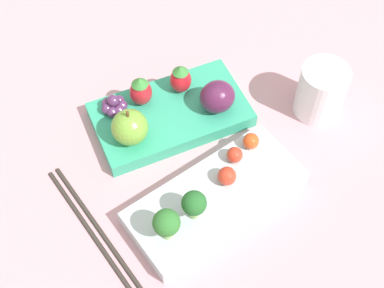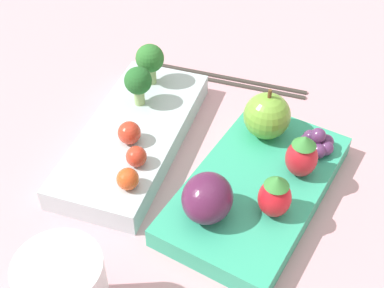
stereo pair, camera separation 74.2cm
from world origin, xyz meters
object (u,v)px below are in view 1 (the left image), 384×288
(bento_box_savoury, at_px, (216,198))
(bento_box_fruit, at_px, (171,115))
(chopsticks_pair, at_px, (95,231))
(plum, at_px, (217,97))
(broccoli_floret_0, at_px, (166,223))
(cherry_tomato_0, at_px, (235,155))
(cherry_tomato_1, at_px, (251,141))
(grape_cluster, at_px, (114,105))
(strawberry_0, at_px, (141,91))
(broccoli_floret_1, at_px, (194,204))
(cherry_tomato_2, at_px, (227,176))
(strawberry_1, at_px, (181,79))
(apple, at_px, (130,127))
(drinking_cup, at_px, (321,91))

(bento_box_savoury, relative_size, bento_box_fruit, 1.06)
(chopsticks_pair, bearing_deg, plum, -160.61)
(bento_box_fruit, relative_size, broccoli_floret_0, 4.50)
(cherry_tomato_0, distance_m, cherry_tomato_1, 0.03)
(bento_box_savoury, bearing_deg, broccoli_floret_0, 13.61)
(cherry_tomato_0, xyz_separation_m, grape_cluster, (0.09, -0.15, -0.00))
(broccoli_floret_0, bearing_deg, grape_cluster, -97.82)
(bento_box_savoury, relative_size, chopsticks_pair, 1.08)
(strawberry_0, relative_size, chopsticks_pair, 0.22)
(bento_box_fruit, xyz_separation_m, cherry_tomato_0, (-0.03, 0.11, 0.02))
(grape_cluster, bearing_deg, broccoli_floret_1, 93.52)
(plum, height_order, chopsticks_pair, plum)
(cherry_tomato_2, xyz_separation_m, chopsticks_pair, (0.16, -0.03, -0.03))
(cherry_tomato_2, xyz_separation_m, strawberry_1, (-0.02, -0.16, 0.01))
(bento_box_savoury, bearing_deg, cherry_tomato_0, -146.22)
(broccoli_floret_1, height_order, apple, apple)
(bento_box_savoury, height_order, broccoli_floret_0, broccoli_floret_0)
(cherry_tomato_1, xyz_separation_m, strawberry_1, (0.03, -0.13, 0.01))
(broccoli_floret_1, bearing_deg, cherry_tomato_2, -160.55)
(strawberry_0, height_order, strawberry_1, strawberry_0)
(bento_box_fruit, distance_m, broccoli_floret_0, 0.19)
(cherry_tomato_0, relative_size, grape_cluster, 0.57)
(strawberry_0, distance_m, plum, 0.10)
(broccoli_floret_1, relative_size, strawberry_0, 0.97)
(grape_cluster, bearing_deg, chopsticks_pair, 55.94)
(broccoli_floret_0, height_order, plum, broccoli_floret_0)
(broccoli_floret_1, distance_m, grape_cluster, 0.19)
(plum, height_order, drinking_cup, drinking_cup)
(apple, bearing_deg, cherry_tomato_2, 121.10)
(apple, bearing_deg, chopsticks_pair, 43.14)
(broccoli_floret_0, xyz_separation_m, cherry_tomato_1, (-0.15, -0.06, -0.02))
(chopsticks_pair, bearing_deg, broccoli_floret_0, 140.32)
(chopsticks_pair, bearing_deg, broccoli_floret_1, 154.96)
(cherry_tomato_1, height_order, drinking_cup, drinking_cup)
(drinking_cup, relative_size, chopsticks_pair, 0.37)
(cherry_tomato_0, height_order, grape_cluster, grape_cluster)
(strawberry_0, bearing_deg, broccoli_floret_1, 81.99)
(strawberry_1, relative_size, chopsticks_pair, 0.21)
(strawberry_1, relative_size, grape_cluster, 1.27)
(apple, bearing_deg, grape_cluster, -91.66)
(bento_box_fruit, bearing_deg, apple, 12.98)
(cherry_tomato_0, height_order, strawberry_1, strawberry_1)
(cherry_tomato_0, relative_size, strawberry_0, 0.44)
(cherry_tomato_0, bearing_deg, drinking_cup, -170.57)
(cherry_tomato_0, height_order, cherry_tomato_2, cherry_tomato_2)
(broccoli_floret_0, height_order, strawberry_1, broccoli_floret_0)
(cherry_tomato_2, bearing_deg, cherry_tomato_1, -151.97)
(grape_cluster, bearing_deg, cherry_tomato_1, 130.99)
(broccoli_floret_1, relative_size, cherry_tomato_0, 2.22)
(plum, xyz_separation_m, chopsticks_pair, (0.22, 0.08, -0.04))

